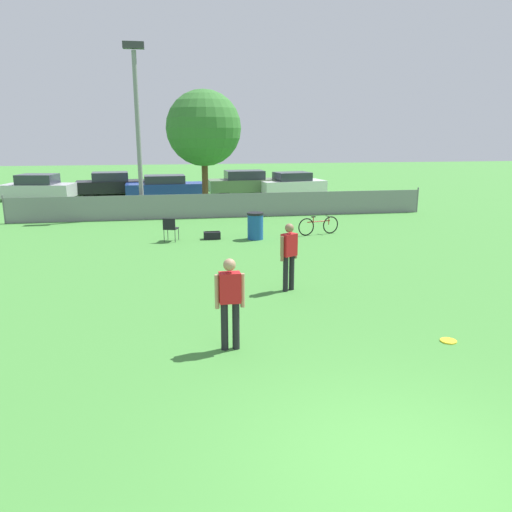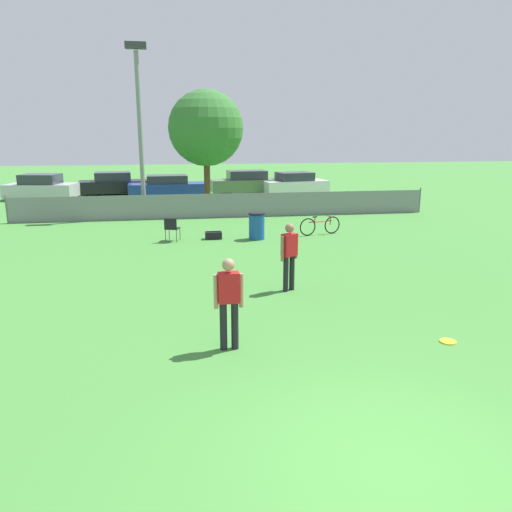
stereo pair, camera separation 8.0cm
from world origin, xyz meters
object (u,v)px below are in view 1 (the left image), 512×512
at_px(bicycle_sideline, 319,226).
at_px(parked_car_olive, 244,183).
at_px(frisbee_disc, 448,341).
at_px(trash_bin, 255,226).
at_px(player_thrower_red, 289,252).
at_px(parked_car_silver, 38,188).
at_px(tree_near_pole, 204,128).
at_px(player_defender_red, 230,298).
at_px(light_pole, 137,116).
at_px(gear_bag_sideline, 212,235).
at_px(parked_car_white, 292,184).
at_px(parked_car_dark, 111,184).
at_px(parked_car_blue, 165,186).
at_px(folding_chair_sideline, 170,227).

relative_size(bicycle_sideline, parked_car_olive, 0.36).
height_order(frisbee_disc, trash_bin, trash_bin).
xyz_separation_m(player_thrower_red, parked_car_silver, (-10.29, 19.35, -0.26)).
bearing_deg(tree_near_pole, player_defender_red, -92.78).
xyz_separation_m(frisbee_disc, parked_car_olive, (-0.27, 23.68, 0.71)).
xyz_separation_m(light_pole, parked_car_silver, (-6.23, 7.43, -3.82)).
bearing_deg(frisbee_disc, parked_car_silver, 118.62).
relative_size(gear_bag_sideline, parked_car_white, 0.14).
height_order(trash_bin, parked_car_olive, parked_car_olive).
bearing_deg(parked_car_dark, parked_car_olive, -11.05).
relative_size(frisbee_disc, parked_car_blue, 0.06).
height_order(player_thrower_red, gear_bag_sideline, player_thrower_red).
bearing_deg(gear_bag_sideline, parked_car_white, 64.55).
distance_m(light_pole, parked_car_dark, 10.09).
relative_size(parked_car_silver, parked_car_dark, 0.98).
height_order(gear_bag_sideline, parked_car_dark, parked_car_dark).
relative_size(tree_near_pole, folding_chair_sideline, 6.97).
bearing_deg(parked_car_olive, light_pole, -129.55).
bearing_deg(parked_car_dark, parked_car_blue, -31.29).
relative_size(player_defender_red, parked_car_dark, 0.39).
xyz_separation_m(trash_bin, parked_car_blue, (-3.30, 13.15, 0.16)).
relative_size(light_pole, parked_car_olive, 1.61).
bearing_deg(light_pole, player_defender_red, -81.57).
relative_size(tree_near_pole, trash_bin, 6.04).
bearing_deg(gear_bag_sideline, light_pole, 116.72).
relative_size(bicycle_sideline, trash_bin, 1.74).
xyz_separation_m(player_defender_red, gear_bag_sideline, (0.50, 9.65, -0.82)).
height_order(tree_near_pole, parked_car_olive, tree_near_pole).
height_order(light_pole, player_defender_red, light_pole).
xyz_separation_m(player_thrower_red, trash_bin, (0.24, 6.19, -0.47)).
distance_m(player_thrower_red, parked_car_white, 20.15).
xyz_separation_m(player_defender_red, parked_car_silver, (-8.47, 22.53, -0.26)).
bearing_deg(folding_chair_sideline, trash_bin, -163.50).
bearing_deg(gear_bag_sideline, parked_car_blue, 97.71).
bearing_deg(parked_car_dark, folding_chair_sideline, -81.65).
relative_size(parked_car_dark, parked_car_olive, 0.91).
bearing_deg(parked_car_blue, parked_car_white, -1.07).
bearing_deg(trash_bin, player_thrower_red, -92.19).
xyz_separation_m(light_pole, player_thrower_red, (4.06, -11.92, -3.56)).
relative_size(player_defender_red, trash_bin, 1.70).
height_order(parked_car_olive, parked_car_white, parked_car_olive).
height_order(player_thrower_red, parked_car_blue, player_thrower_red).
height_order(tree_near_pole, bicycle_sideline, tree_near_pole).
bearing_deg(tree_near_pole, bicycle_sideline, -64.84).
height_order(trash_bin, parked_car_dark, parked_car_dark).
bearing_deg(trash_bin, player_defender_red, -102.39).
distance_m(player_thrower_red, parked_car_blue, 19.58).
bearing_deg(parked_car_silver, player_defender_red, -59.70).
relative_size(player_thrower_red, trash_bin, 1.70).
bearing_deg(frisbee_disc, trash_bin, 101.41).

